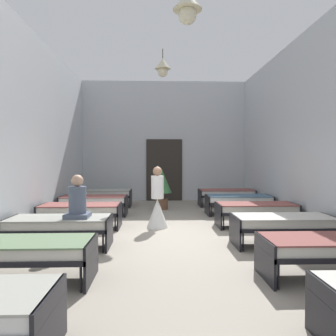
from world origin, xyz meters
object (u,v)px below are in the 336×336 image
(bed_right_row_4, at_px, (239,200))
(bed_right_row_3, at_px, (256,209))
(bed_right_row_1, at_px, (330,247))
(bed_left_row_2, at_px, (59,224))
(bed_right_row_2, at_px, (283,223))
(bed_left_row_5, at_px, (104,194))
(patient_seated_primary, at_px, (77,202))
(bed_left_row_4, at_px, (94,200))
(nurse_near_aisle, at_px, (157,206))
(potted_plant, at_px, (162,184))
(bed_left_row_1, at_px, (22,250))
(bed_right_row_5, at_px, (226,193))
(bed_left_row_3, at_px, (80,210))

(bed_right_row_4, bearing_deg, bed_right_row_3, -90.00)
(bed_right_row_1, height_order, bed_left_row_2, same)
(bed_right_row_2, xyz_separation_m, bed_right_row_4, (0.00, 3.39, 0.00))
(bed_left_row_5, height_order, patient_seated_primary, patient_seated_primary)
(bed_left_row_2, height_order, bed_left_row_4, same)
(nurse_near_aisle, relative_size, potted_plant, 1.12)
(bed_right_row_1, xyz_separation_m, bed_left_row_2, (-4.25, 1.70, 0.00))
(bed_left_row_1, distance_m, potted_plant, 6.50)
(bed_left_row_1, xyz_separation_m, bed_right_row_5, (4.25, 6.78, 0.00))
(bed_right_row_2, xyz_separation_m, nurse_near_aisle, (-2.40, 1.70, 0.09))
(bed_right_row_2, bearing_deg, patient_seated_primary, -179.42)
(bed_left_row_2, relative_size, bed_left_row_5, 1.00)
(bed_right_row_2, height_order, bed_right_row_3, same)
(bed_left_row_2, xyz_separation_m, bed_right_row_2, (4.25, 0.00, 0.00))
(bed_right_row_5, distance_m, potted_plant, 2.37)
(bed_right_row_2, distance_m, bed_left_row_5, 6.63)
(bed_left_row_4, relative_size, bed_left_row_5, 1.00)
(bed_right_row_2, bearing_deg, bed_left_row_1, -158.23)
(bed_right_row_4, relative_size, potted_plant, 1.43)
(bed_left_row_4, bearing_deg, nurse_near_aisle, -42.55)
(bed_right_row_4, height_order, potted_plant, potted_plant)
(bed_left_row_3, xyz_separation_m, bed_right_row_3, (4.25, 0.00, 0.00))
(bed_right_row_3, xyz_separation_m, nurse_near_aisle, (-2.40, 0.01, 0.09))
(patient_seated_primary, bearing_deg, bed_right_row_1, -23.03)
(bed_left_row_1, height_order, nurse_near_aisle, nurse_near_aisle)
(bed_right_row_3, xyz_separation_m, bed_right_row_4, (0.00, 1.70, 0.00))
(bed_left_row_4, height_order, bed_right_row_5, same)
(bed_left_row_5, xyz_separation_m, potted_plant, (1.99, -0.60, 0.38))
(bed_left_row_1, bearing_deg, potted_plant, 72.17)
(bed_left_row_1, xyz_separation_m, bed_right_row_2, (4.25, 1.70, 0.00))
(bed_left_row_5, distance_m, patient_seated_primary, 5.16)
(bed_left_row_1, xyz_separation_m, bed_left_row_3, (0.00, 3.39, 0.00))
(bed_left_row_1, bearing_deg, bed_left_row_2, 90.00)
(bed_right_row_1, bearing_deg, potted_plant, 110.08)
(bed_right_row_2, height_order, bed_right_row_5, same)
(bed_right_row_1, xyz_separation_m, bed_left_row_5, (-4.25, 6.78, 0.00))
(bed_right_row_2, bearing_deg, potted_plant, 116.74)
(bed_left_row_3, distance_m, bed_right_row_4, 4.57)
(bed_left_row_2, height_order, bed_left_row_3, same)
(bed_left_row_2, height_order, bed_right_row_3, same)
(bed_right_row_2, xyz_separation_m, bed_left_row_3, (-4.25, 1.70, 0.00))
(bed_left_row_2, distance_m, bed_left_row_4, 3.39)
(bed_left_row_4, xyz_separation_m, patient_seated_primary, (0.35, -3.43, 0.43))
(bed_right_row_5, relative_size, patient_seated_primary, 2.38)
(bed_left_row_2, relative_size, nurse_near_aisle, 1.28)
(bed_right_row_2, height_order, bed_left_row_3, same)
(bed_left_row_1, bearing_deg, bed_left_row_3, 90.00)
(bed_left_row_5, relative_size, nurse_near_aisle, 1.28)
(bed_right_row_4, distance_m, patient_seated_primary, 5.21)
(bed_left_row_3, bearing_deg, bed_right_row_4, 21.77)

